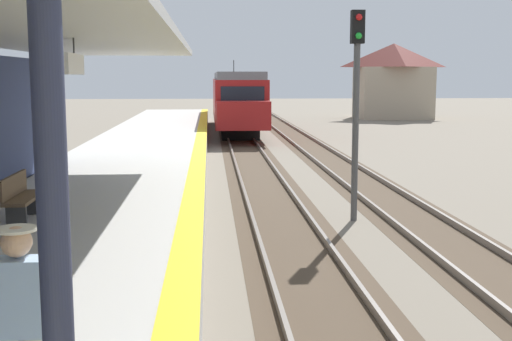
% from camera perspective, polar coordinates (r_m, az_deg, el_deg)
% --- Properties ---
extents(station_platform, '(5.00, 80.00, 0.91)m').
position_cam_1_polar(station_platform, '(16.14, -13.31, -3.47)').
color(station_platform, '#B7B5AD').
rests_on(station_platform, ground).
extents(track_pair_nearest_platform, '(2.34, 120.00, 0.16)m').
position_cam_1_polar(track_pair_nearest_platform, '(20.01, 1.15, -2.22)').
color(track_pair_nearest_platform, '#4C3D2D').
rests_on(track_pair_nearest_platform, ground).
extents(track_pair_middle, '(2.34, 120.00, 0.16)m').
position_cam_1_polar(track_pair_middle, '(20.59, 10.62, -2.07)').
color(track_pair_middle, '#4C3D2D').
rests_on(track_pair_middle, ground).
extents(approaching_train, '(2.93, 19.60, 4.76)m').
position_cam_1_polar(approaching_train, '(44.30, -1.70, 6.17)').
color(approaching_train, maroon).
rests_on(approaching_train, ground).
extents(commuter_person, '(0.59, 0.30, 1.67)m').
position_cam_1_polar(commuter_person, '(5.17, -19.43, -12.44)').
color(commuter_person, beige).
rests_on(commuter_person, station_platform).
extents(rail_signal_post, '(0.32, 0.34, 5.20)m').
position_cam_1_polar(rail_signal_post, '(16.74, 8.55, 6.52)').
color(rail_signal_post, '#4C4C4C').
rests_on(rail_signal_post, ground).
extents(platform_bench, '(0.45, 1.60, 0.88)m').
position_cam_1_polar(platform_bench, '(13.35, -19.41, -2.07)').
color(platform_bench, brown).
rests_on(platform_bench, station_platform).
extents(distant_trackside_house, '(6.60, 5.28, 6.40)m').
position_cam_1_polar(distant_trackside_house, '(59.13, 11.61, 7.60)').
color(distant_trackside_house, tan).
rests_on(distant_trackside_house, ground).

